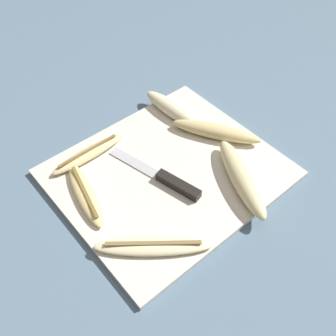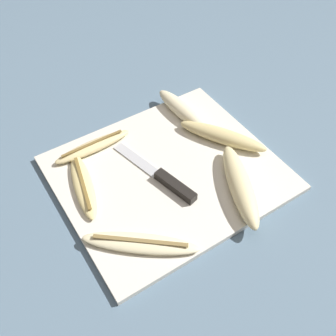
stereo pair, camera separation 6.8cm
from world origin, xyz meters
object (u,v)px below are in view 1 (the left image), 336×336
(banana_soft_right, at_px, (242,178))
(banana_pale_long, at_px, (153,246))
(banana_spotted_left, at_px, (216,131))
(banana_mellow_near, at_px, (88,154))
(knife, at_px, (170,181))
(banana_golden_short, at_px, (85,194))
(banana_bright_far, at_px, (172,109))

(banana_soft_right, xyz_separation_m, banana_pale_long, (-0.22, -0.00, -0.01))
(banana_spotted_left, distance_m, banana_pale_long, 0.31)
(banana_soft_right, bearing_deg, banana_pale_long, -179.90)
(banana_spotted_left, distance_m, banana_mellow_near, 0.28)
(banana_mellow_near, relative_size, banana_pale_long, 0.93)
(knife, height_order, banana_pale_long, same)
(banana_spotted_left, height_order, banana_soft_right, banana_soft_right)
(knife, distance_m, banana_golden_short, 0.17)
(banana_bright_far, height_order, banana_golden_short, banana_bright_far)
(banana_pale_long, bearing_deg, banana_spotted_left, 24.53)
(banana_spotted_left, distance_m, banana_bright_far, 0.12)
(banana_spotted_left, relative_size, banana_soft_right, 0.91)
(banana_spotted_left, bearing_deg, banana_soft_right, -114.23)
(banana_spotted_left, height_order, banana_bright_far, banana_bright_far)
(knife, xyz_separation_m, banana_spotted_left, (0.16, 0.04, 0.01))
(banana_soft_right, relative_size, banana_pale_long, 1.10)
(knife, height_order, banana_mellow_near, banana_mellow_near)
(banana_soft_right, height_order, banana_golden_short, banana_soft_right)
(banana_spotted_left, xyz_separation_m, banana_golden_short, (-0.31, 0.05, -0.01))
(knife, bearing_deg, banana_mellow_near, 103.20)
(banana_spotted_left, xyz_separation_m, banana_mellow_near, (-0.25, 0.13, -0.01))
(knife, height_order, banana_spotted_left, banana_spotted_left)
(banana_mellow_near, height_order, banana_pale_long, banana_mellow_near)
(banana_soft_right, relative_size, banana_golden_short, 1.18)
(banana_bright_far, bearing_deg, knife, -132.25)
(banana_mellow_near, height_order, banana_golden_short, banana_mellow_near)
(banana_bright_far, xyz_separation_m, banana_golden_short, (-0.29, -0.07, -0.01))
(knife, relative_size, banana_golden_short, 1.26)
(banana_mellow_near, bearing_deg, knife, -63.14)
(knife, bearing_deg, banana_golden_short, 137.43)
(banana_pale_long, height_order, banana_golden_short, same)
(banana_spotted_left, bearing_deg, banana_golden_short, 171.75)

